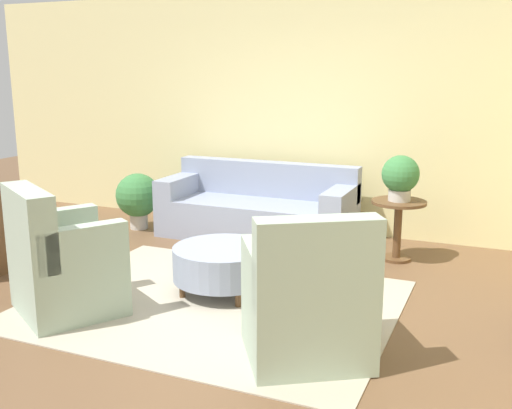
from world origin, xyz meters
TOP-DOWN VIEW (x-y plane):
  - ground_plane at (0.00, 0.00)m, footprint 16.00×16.00m
  - wall_back at (0.00, 2.66)m, footprint 9.20×0.12m
  - rug at (0.00, 0.00)m, footprint 2.95×2.36m
  - couch at (-0.46, 2.04)m, footprint 2.23×0.87m
  - armchair_left at (-1.03, -0.63)m, footprint 1.05×1.04m
  - armchair_right at (1.03, -0.63)m, footprint 1.05×1.04m
  - ottoman_table at (-0.04, 0.28)m, footprint 0.87×0.87m
  - side_table at (1.18, 1.80)m, footprint 0.55×0.55m
  - potted_plant_on_side_table at (1.18, 1.80)m, footprint 0.37×0.37m
  - potted_plant_floor at (-1.95, 1.81)m, footprint 0.53×0.53m

SIDE VIEW (x-z plane):
  - ground_plane at x=0.00m, z-range 0.00..0.00m
  - rug at x=0.00m, z-range 0.00..0.01m
  - ottoman_table at x=-0.04m, z-range 0.07..0.47m
  - couch at x=-0.46m, z-range -0.11..0.73m
  - potted_plant_floor at x=-1.95m, z-range 0.06..0.74m
  - armchair_left at x=-1.03m, z-range -0.11..0.92m
  - armchair_right at x=1.03m, z-range -0.11..0.92m
  - side_table at x=1.18m, z-range 0.12..0.74m
  - potted_plant_on_side_table at x=1.18m, z-range 0.64..1.10m
  - wall_back at x=0.00m, z-range 0.00..2.80m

